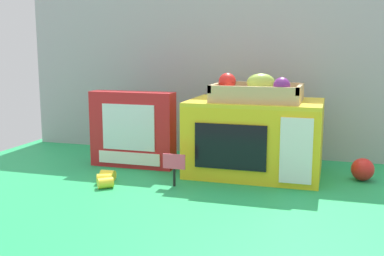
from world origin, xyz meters
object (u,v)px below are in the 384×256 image
(loose_toy_apple, at_px, (363,169))
(toy_microwave, at_px, (255,137))
(food_groups_crate, at_px, (257,92))
(cookie_set_box, at_px, (133,130))
(loose_toy_banana, at_px, (106,179))
(price_sign, at_px, (174,165))

(loose_toy_apple, bearing_deg, toy_microwave, -177.36)
(toy_microwave, bearing_deg, food_groups_crate, -68.11)
(toy_microwave, bearing_deg, cookie_set_box, -176.37)
(cookie_set_box, relative_size, loose_toy_banana, 2.40)
(toy_microwave, relative_size, loose_toy_banana, 3.43)
(loose_toy_banana, bearing_deg, toy_microwave, 31.40)
(food_groups_crate, distance_m, cookie_set_box, 0.45)
(cookie_set_box, distance_m, loose_toy_apple, 0.77)
(food_groups_crate, bearing_deg, price_sign, -136.03)
(food_groups_crate, bearing_deg, cookie_set_box, -178.14)
(loose_toy_banana, bearing_deg, price_sign, 9.88)
(food_groups_crate, relative_size, price_sign, 2.79)
(toy_microwave, height_order, cookie_set_box, cookie_set_box)
(loose_toy_banana, height_order, loose_toy_apple, loose_toy_apple)
(price_sign, bearing_deg, toy_microwave, 46.45)
(toy_microwave, relative_size, cookie_set_box, 1.43)
(cookie_set_box, height_order, loose_toy_apple, cookie_set_box)
(loose_toy_apple, bearing_deg, price_sign, -156.93)
(food_groups_crate, height_order, cookie_set_box, food_groups_crate)
(cookie_set_box, xyz_separation_m, loose_toy_apple, (0.77, 0.04, -0.10))
(toy_microwave, distance_m, loose_toy_apple, 0.35)
(toy_microwave, xyz_separation_m, cookie_set_box, (-0.43, -0.03, 0.01))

